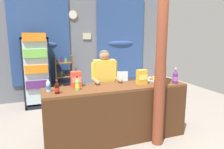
{
  "coord_description": "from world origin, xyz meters",
  "views": [
    {
      "loc": [
        -1.27,
        -2.82,
        1.84
      ],
      "look_at": [
        0.04,
        0.74,
        1.1
      ],
      "focal_mm": 33.3,
      "sensor_mm": 36.0,
      "label": 1
    }
  ],
  "objects_px": {
    "soda_bottle_cola": "(57,88)",
    "drink_fridge": "(36,67)",
    "soda_bottle_water": "(48,86)",
    "snack_box_crackers": "(76,79)",
    "soda_bottle_lime_soda": "(77,84)",
    "soda_bottle_grape_soda": "(175,77)",
    "bottle_shelf_rack": "(64,78)",
    "shopkeeper": "(105,81)",
    "snack_box_choco_powder": "(142,77)",
    "stall_counter": "(119,109)",
    "timber_post": "(160,69)",
    "plastic_lawn_chair": "(119,84)",
    "pastry_tray": "(154,79)"
  },
  "relations": [
    {
      "from": "soda_bottle_cola",
      "to": "drink_fridge",
      "type": "bearing_deg",
      "value": 96.33
    },
    {
      "from": "soda_bottle_water",
      "to": "snack_box_crackers",
      "type": "bearing_deg",
      "value": 19.53
    },
    {
      "from": "soda_bottle_lime_soda",
      "to": "snack_box_crackers",
      "type": "distance_m",
      "value": 0.23
    },
    {
      "from": "drink_fridge",
      "to": "soda_bottle_grape_soda",
      "type": "xyz_separation_m",
      "value": [
        2.31,
        -2.49,
        0.07
      ]
    },
    {
      "from": "soda_bottle_water",
      "to": "snack_box_crackers",
      "type": "relative_size",
      "value": 0.88
    },
    {
      "from": "soda_bottle_lime_soda",
      "to": "bottle_shelf_rack",
      "type": "bearing_deg",
      "value": 87.48
    },
    {
      "from": "shopkeeper",
      "to": "snack_box_choco_powder",
      "type": "relative_size",
      "value": 6.04
    },
    {
      "from": "stall_counter",
      "to": "shopkeeper",
      "type": "bearing_deg",
      "value": 96.63
    },
    {
      "from": "timber_post",
      "to": "snack_box_choco_powder",
      "type": "bearing_deg",
      "value": 111.01
    },
    {
      "from": "plastic_lawn_chair",
      "to": "soda_bottle_cola",
      "type": "distance_m",
      "value": 2.84
    },
    {
      "from": "plastic_lawn_chair",
      "to": "soda_bottle_cola",
      "type": "height_order",
      "value": "soda_bottle_cola"
    },
    {
      "from": "shopkeeper",
      "to": "soda_bottle_grape_soda",
      "type": "distance_m",
      "value": 1.29
    },
    {
      "from": "bottle_shelf_rack",
      "to": "plastic_lawn_chair",
      "type": "xyz_separation_m",
      "value": [
        1.42,
        -0.56,
        -0.16
      ]
    },
    {
      "from": "stall_counter",
      "to": "snack_box_crackers",
      "type": "xyz_separation_m",
      "value": [
        -0.65,
        0.3,
        0.51
      ]
    },
    {
      "from": "timber_post",
      "to": "bottle_shelf_rack",
      "type": "bearing_deg",
      "value": 111.89
    },
    {
      "from": "drink_fridge",
      "to": "soda_bottle_water",
      "type": "distance_m",
      "value": 2.28
    },
    {
      "from": "timber_post",
      "to": "bottle_shelf_rack",
      "type": "xyz_separation_m",
      "value": [
        -1.16,
        2.9,
        -0.63
      ]
    },
    {
      "from": "bottle_shelf_rack",
      "to": "soda_bottle_cola",
      "type": "xyz_separation_m",
      "value": [
        -0.43,
        -2.64,
        0.4
      ]
    },
    {
      "from": "bottle_shelf_rack",
      "to": "snack_box_choco_powder",
      "type": "xyz_separation_m",
      "value": [
        1.03,
        -2.54,
        0.44
      ]
    },
    {
      "from": "snack_box_crackers",
      "to": "snack_box_choco_powder",
      "type": "bearing_deg",
      "value": -11.13
    },
    {
      "from": "timber_post",
      "to": "soda_bottle_water",
      "type": "bearing_deg",
      "value": 166.37
    },
    {
      "from": "bottle_shelf_rack",
      "to": "soda_bottle_cola",
      "type": "relative_size",
      "value": 6.01
    },
    {
      "from": "soda_bottle_cola",
      "to": "soda_bottle_lime_soda",
      "type": "relative_size",
      "value": 0.93
    },
    {
      "from": "shopkeeper",
      "to": "pastry_tray",
      "type": "xyz_separation_m",
      "value": [
        0.89,
        -0.3,
        0.02
      ]
    },
    {
      "from": "plastic_lawn_chair",
      "to": "soda_bottle_lime_soda",
      "type": "relative_size",
      "value": 3.81
    },
    {
      "from": "drink_fridge",
      "to": "soda_bottle_lime_soda",
      "type": "distance_m",
      "value": 2.42
    },
    {
      "from": "bottle_shelf_rack",
      "to": "timber_post",
      "type": "bearing_deg",
      "value": -68.11
    },
    {
      "from": "stall_counter",
      "to": "bottle_shelf_rack",
      "type": "height_order",
      "value": "bottle_shelf_rack"
    },
    {
      "from": "stall_counter",
      "to": "plastic_lawn_chair",
      "type": "height_order",
      "value": "stall_counter"
    },
    {
      "from": "plastic_lawn_chair",
      "to": "soda_bottle_water",
      "type": "xyz_separation_m",
      "value": [
        -1.97,
        -1.93,
        0.57
      ]
    },
    {
      "from": "drink_fridge",
      "to": "snack_box_choco_powder",
      "type": "height_order",
      "value": "drink_fridge"
    },
    {
      "from": "pastry_tray",
      "to": "timber_post",
      "type": "bearing_deg",
      "value": -112.95
    },
    {
      "from": "soda_bottle_water",
      "to": "snack_box_choco_powder",
      "type": "relative_size",
      "value": 0.88
    },
    {
      "from": "plastic_lawn_chair",
      "to": "pastry_tray",
      "type": "relative_size",
      "value": 2.18
    },
    {
      "from": "soda_bottle_cola",
      "to": "soda_bottle_lime_soda",
      "type": "distance_m",
      "value": 0.33
    },
    {
      "from": "timber_post",
      "to": "stall_counter",
      "type": "bearing_deg",
      "value": 155.3
    },
    {
      "from": "drink_fridge",
      "to": "snack_box_crackers",
      "type": "distance_m",
      "value": 2.2
    },
    {
      "from": "stall_counter",
      "to": "plastic_lawn_chair",
      "type": "xyz_separation_m",
      "value": [
        0.85,
        2.07,
        -0.1
      ]
    },
    {
      "from": "drink_fridge",
      "to": "plastic_lawn_chair",
      "type": "distance_m",
      "value": 2.21
    },
    {
      "from": "drink_fridge",
      "to": "bottle_shelf_rack",
      "type": "distance_m",
      "value": 0.81
    },
    {
      "from": "bottle_shelf_rack",
      "to": "snack_box_choco_powder",
      "type": "relative_size",
      "value": 4.92
    },
    {
      "from": "timber_post",
      "to": "soda_bottle_lime_soda",
      "type": "xyz_separation_m",
      "value": [
        -1.28,
        0.35,
        -0.23
      ]
    },
    {
      "from": "bottle_shelf_rack",
      "to": "plastic_lawn_chair",
      "type": "bearing_deg",
      "value": -21.37
    },
    {
      "from": "shopkeeper",
      "to": "soda_bottle_water",
      "type": "bearing_deg",
      "value": -157.86
    },
    {
      "from": "timber_post",
      "to": "soda_bottle_lime_soda",
      "type": "distance_m",
      "value": 1.34
    },
    {
      "from": "soda_bottle_grape_soda",
      "to": "soda_bottle_water",
      "type": "xyz_separation_m",
      "value": [
        -2.16,
        0.22,
        -0.02
      ]
    },
    {
      "from": "drink_fridge",
      "to": "shopkeeper",
      "type": "height_order",
      "value": "drink_fridge"
    },
    {
      "from": "drink_fridge",
      "to": "snack_box_choco_powder",
      "type": "relative_size",
      "value": 7.3
    },
    {
      "from": "bottle_shelf_rack",
      "to": "snack_box_crackers",
      "type": "bearing_deg",
      "value": -92.19
    },
    {
      "from": "soda_bottle_grape_soda",
      "to": "soda_bottle_water",
      "type": "distance_m",
      "value": 2.17
    }
  ]
}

